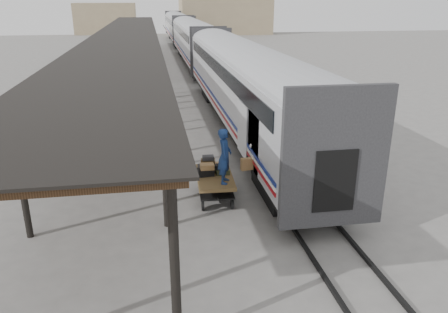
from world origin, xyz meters
name	(u,v)px	position (x,y,z in m)	size (l,w,h in m)	color
ground	(202,196)	(0.00, 0.00, 0.00)	(160.00, 160.00, 0.00)	slate
train	(194,39)	(3.19, 33.79, 2.69)	(3.45, 76.01, 4.01)	silver
canopy	(127,34)	(-3.40, 24.00, 4.00)	(4.90, 64.30, 4.15)	#422B19
rails	(194,64)	(3.20, 34.00, 0.06)	(1.54, 150.00, 0.12)	black
building_far	(225,13)	(14.00, 78.00, 4.00)	(18.00, 10.00, 8.00)	tan
building_left	(106,18)	(-10.00, 82.00, 3.00)	(12.00, 8.00, 6.00)	tan
baggage_cart	(215,181)	(0.43, -0.20, 0.65)	(1.37, 2.46, 0.86)	brown
suitcase_stack	(211,167)	(0.35, 0.14, 1.05)	(1.25, 1.05, 0.56)	#343436
luggage_tug	(137,95)	(-2.61, 15.87, 0.55)	(0.97, 1.43, 1.19)	maroon
porter	(225,156)	(0.68, -0.85, 1.81)	(0.69, 0.45, 1.89)	navy
pedestrian	(145,87)	(-2.08, 16.34, 0.99)	(1.16, 0.48, 1.98)	black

